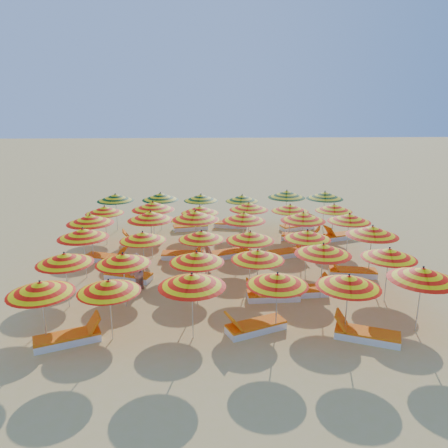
{
  "coord_description": "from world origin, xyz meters",
  "views": [
    {
      "loc": [
        -0.7,
        -15.94,
        6.3
      ],
      "look_at": [
        0.0,
        0.5,
        1.6
      ],
      "focal_mm": 35.0,
      "sensor_mm": 36.0,
      "label": 1
    }
  ],
  "objects_px": {
    "lounger_12": "(301,237)",
    "umbrella_32": "(201,198)",
    "umbrella_3": "(277,279)",
    "lounger_3": "(272,295)",
    "umbrella_19": "(151,216)",
    "lounger_15": "(232,224)",
    "lounger_9": "(232,253)",
    "umbrella_12": "(83,233)",
    "umbrella_13": "(143,236)",
    "lounger_13": "(341,236)",
    "beachgoer_a": "(208,257)",
    "umbrella_15": "(250,236)",
    "umbrella_6": "(65,258)",
    "umbrella_16": "(307,235)",
    "umbrella_0": "(40,288)",
    "umbrella_26": "(200,210)",
    "umbrella_2": "(192,280)",
    "umbrella_27": "(249,206)",
    "umbrella_34": "(287,194)",
    "umbrella_8": "(197,257)",
    "umbrella_1": "(109,286)",
    "lounger_14": "(191,227)",
    "umbrella_28": "(290,208)",
    "lounger_4": "(303,291)",
    "lounger_16": "(298,226)",
    "umbrella_7": "(123,259)",
    "umbrella_31": "(160,196)",
    "umbrella_5": "(423,274)",
    "lounger_8": "(184,255)",
    "umbrella_29": "(334,208)",
    "beachgoer_b": "(135,273)",
    "umbrella_18": "(90,219)",
    "lounger_1": "(254,327)",
    "lounger_10": "(289,252)",
    "umbrella_33": "(242,198)",
    "umbrella_20": "(195,215)",
    "umbrella_10": "(323,249)",
    "umbrella_22": "(303,217)",
    "umbrella_25": "(153,206)",
    "lounger_7": "(107,258)",
    "umbrella_14": "(201,235)",
    "lounger_11": "(142,240)",
    "umbrella_17": "(372,231)",
    "lounger_6": "(351,272)",
    "lounger_5": "(127,275)",
    "umbrella_30": "(115,197)",
    "lounger_0": "(69,338)"
  },
  "relations": [
    {
      "from": "umbrella_19",
      "to": "umbrella_33",
      "type": "relative_size",
      "value": 1.38
    },
    {
      "from": "umbrella_20",
      "to": "lounger_13",
      "type": "height_order",
      "value": "umbrella_20"
    },
    {
      "from": "umbrella_1",
      "to": "umbrella_34",
      "type": "xyz_separation_m",
      "value": [
        6.61,
        10.41,
        0.21
      ]
    },
    {
      "from": "umbrella_13",
      "to": "lounger_13",
      "type": "distance_m",
      "value": 9.69
    },
    {
      "from": "lounger_3",
      "to": "beachgoer_b",
      "type": "height_order",
      "value": "beachgoer_b"
    },
    {
      "from": "umbrella_5",
      "to": "lounger_8",
      "type": "relative_size",
      "value": 1.38
    },
    {
      "from": "umbrella_12",
      "to": "beachgoer_a",
      "type": "distance_m",
      "value": 4.57
    },
    {
      "from": "lounger_0",
      "to": "umbrella_19",
      "type": "bearing_deg",
      "value": 55.39
    },
    {
      "from": "umbrella_29",
      "to": "beachgoer_b",
      "type": "relative_size",
      "value": 1.44
    },
    {
      "from": "umbrella_20",
      "to": "umbrella_22",
      "type": "relative_size",
      "value": 0.85
    },
    {
      "from": "umbrella_34",
      "to": "lounger_4",
      "type": "relative_size",
      "value": 1.43
    },
    {
      "from": "umbrella_22",
      "to": "umbrella_25",
      "type": "height_order",
      "value": "umbrella_25"
    },
    {
      "from": "lounger_12",
      "to": "beachgoer_a",
      "type": "relative_size",
      "value": 1.33
    },
    {
      "from": "umbrella_8",
      "to": "umbrella_1",
      "type": "bearing_deg",
      "value": -138.84
    },
    {
      "from": "beachgoer_a",
      "to": "umbrella_15",
      "type": "bearing_deg",
      "value": -90.47
    },
    {
      "from": "umbrella_28",
      "to": "lounger_4",
      "type": "distance_m",
      "value": 5.97
    },
    {
      "from": "umbrella_18",
      "to": "lounger_10",
      "type": "relative_size",
      "value": 1.34
    },
    {
      "from": "lounger_8",
      "to": "umbrella_14",
      "type": "bearing_deg",
      "value": -65.32
    },
    {
      "from": "umbrella_7",
      "to": "umbrella_31",
      "type": "distance_m",
      "value": 8.49
    },
    {
      "from": "umbrella_7",
      "to": "umbrella_32",
      "type": "distance_m",
      "value": 8.91
    },
    {
      "from": "umbrella_13",
      "to": "lounger_14",
      "type": "bearing_deg",
      "value": 75.64
    },
    {
      "from": "umbrella_18",
      "to": "lounger_1",
      "type": "relative_size",
      "value": 1.34
    },
    {
      "from": "umbrella_3",
      "to": "umbrella_15",
      "type": "height_order",
      "value": "umbrella_15"
    },
    {
      "from": "umbrella_0",
      "to": "lounger_6",
      "type": "relative_size",
      "value": 1.18
    },
    {
      "from": "umbrella_27",
      "to": "umbrella_34",
      "type": "relative_size",
      "value": 0.9
    },
    {
      "from": "lounger_11",
      "to": "umbrella_27",
      "type": "bearing_deg",
      "value": 169.38
    },
    {
      "from": "umbrella_6",
      "to": "umbrella_16",
      "type": "xyz_separation_m",
      "value": [
        8.0,
        2.21,
        -0.04
      ]
    },
    {
      "from": "umbrella_3",
      "to": "umbrella_17",
      "type": "bearing_deg",
      "value": 43.49
    },
    {
      "from": "umbrella_16",
      "to": "umbrella_8",
      "type": "bearing_deg",
      "value": -150.77
    },
    {
      "from": "lounger_14",
      "to": "umbrella_13",
      "type": "bearing_deg",
      "value": -115.62
    },
    {
      "from": "umbrella_27",
      "to": "umbrella_30",
      "type": "bearing_deg",
      "value": 162.45
    },
    {
      "from": "lounger_7",
      "to": "lounger_9",
      "type": "xyz_separation_m",
      "value": [
        5.05,
        0.41,
        0.0
      ]
    },
    {
      "from": "umbrella_34",
      "to": "lounger_11",
      "type": "bearing_deg",
      "value": -162.93
    },
    {
      "from": "umbrella_0",
      "to": "umbrella_26",
      "type": "height_order",
      "value": "umbrella_0"
    },
    {
      "from": "lounger_6",
      "to": "lounger_15",
      "type": "distance_m",
      "value": 7.73
    },
    {
      "from": "umbrella_27",
      "to": "lounger_13",
      "type": "height_order",
      "value": "umbrella_27"
    },
    {
      "from": "umbrella_10",
      "to": "lounger_10",
      "type": "xyz_separation_m",
      "value": [
        -0.28,
        4.05,
        -1.54
      ]
    },
    {
      "from": "umbrella_3",
      "to": "lounger_3",
      "type": "xyz_separation_m",
      "value": [
        0.2,
        2.07,
        -1.44
      ]
    },
    {
      "from": "lounger_9",
      "to": "umbrella_12",
      "type": "bearing_deg",
      "value": 179.22
    },
    {
      "from": "umbrella_7",
      "to": "umbrella_33",
      "type": "xyz_separation_m",
      "value": [
        4.38,
        8.55,
        -0.03
      ]
    },
    {
      "from": "umbrella_18",
      "to": "umbrella_29",
      "type": "height_order",
      "value": "umbrella_18"
    },
    {
      "from": "umbrella_2",
      "to": "umbrella_16",
      "type": "xyz_separation_m",
      "value": [
        4.05,
        4.23,
        -0.1
      ]
    },
    {
      "from": "lounger_12",
      "to": "umbrella_32",
      "type": "bearing_deg",
      "value": 171.05
    },
    {
      "from": "umbrella_18",
      "to": "umbrella_19",
      "type": "bearing_deg",
      "value": 6.02
    },
    {
      "from": "lounger_12",
      "to": "umbrella_1",
      "type": "bearing_deg",
      "value": -113.65
    },
    {
      "from": "umbrella_19",
      "to": "lounger_16",
      "type": "height_order",
      "value": "umbrella_19"
    },
    {
      "from": "umbrella_16",
      "to": "umbrella_31",
      "type": "height_order",
      "value": "umbrella_31"
    },
    {
      "from": "umbrella_19",
      "to": "lounger_15",
      "type": "xyz_separation_m",
      "value": [
        3.55,
        4.3,
        -1.62
      ]
    },
    {
      "from": "umbrella_25",
      "to": "lounger_8",
      "type": "bearing_deg",
      "value": -53.43
    },
    {
      "from": "beachgoer_a",
      "to": "lounger_5",
      "type": "bearing_deg",
      "value": 112.3
    }
  ]
}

